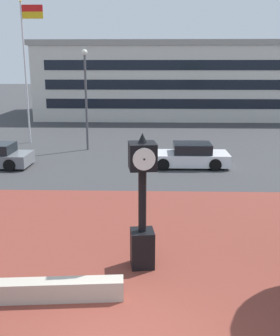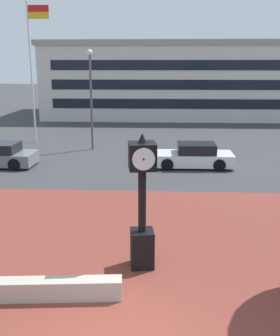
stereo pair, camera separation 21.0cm
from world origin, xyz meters
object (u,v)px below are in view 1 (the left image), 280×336
at_px(car_street_far, 189,156).
at_px(flagpole_primary, 27,64).
at_px(street_lamp_post, 86,89).
at_px(civic_building, 174,79).
at_px(street_clock, 142,205).

distance_m(car_street_far, flagpole_primary, 13.11).
distance_m(flagpole_primary, street_lamp_post, 5.07).
relative_size(flagpole_primary, civic_building, 0.34).
relative_size(street_clock, civic_building, 0.13).
relative_size(street_clock, flagpole_primary, 0.40).
xyz_separation_m(flagpole_primary, civic_building, (10.77, 16.55, -1.63)).
bearing_deg(flagpole_primary, street_lamp_post, -27.55).
bearing_deg(street_lamp_post, street_clock, -75.56).
bearing_deg(civic_building, street_lamp_post, -109.06).
height_order(civic_building, street_lamp_post, civic_building).
height_order(street_clock, flagpole_primary, flagpole_primary).
bearing_deg(street_lamp_post, flagpole_primary, 152.45).
height_order(flagpole_primary, street_lamp_post, flagpole_primary).
bearing_deg(flagpole_primary, civic_building, 56.93).
xyz_separation_m(car_street_far, civic_building, (0.36, 22.90, 3.18)).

